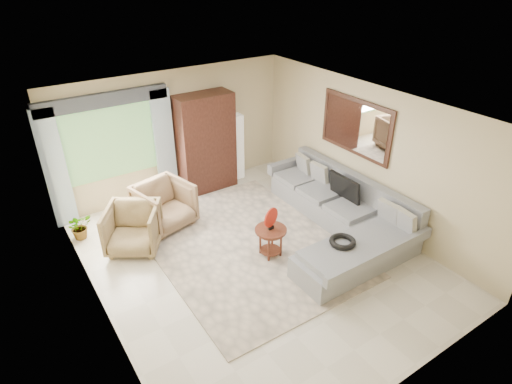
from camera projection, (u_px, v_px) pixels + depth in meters
ground at (255, 258)px, 7.30m from camera, size 6.00×6.00×0.00m
area_rug at (246, 245)px, 7.59m from camera, size 3.05×4.03×0.02m
sectional_sofa at (341, 217)px, 7.90m from camera, size 2.30×3.46×0.90m
tv_screen at (345, 188)px, 7.99m from camera, size 0.14×0.74×0.48m
garden_hose at (343, 241)px, 6.79m from camera, size 0.43×0.43×0.09m
coffee_table at (271, 242)px, 7.23m from camera, size 0.54×0.54×0.54m
red_disc at (271, 217)px, 6.99m from camera, size 0.33×0.13×0.34m
armchair_left at (133, 228)px, 7.36m from camera, size 1.22×1.22×0.81m
armchair_right at (165, 205)px, 8.00m from camera, size 1.12×1.14×0.86m
potted_plant at (80, 226)px, 7.72m from camera, size 0.50×0.46×0.48m
armoire at (206, 143)px, 9.03m from camera, size 1.20×0.55×2.10m
floor_lamp at (237, 147)px, 9.61m from camera, size 0.24×0.24×1.50m
window at (110, 143)px, 8.12m from camera, size 1.80×0.04×1.40m
curtain_left at (55, 170)px, 7.67m from camera, size 0.40×0.08×2.30m
curtain_right at (165, 145)px, 8.69m from camera, size 0.40×0.08×2.30m
valance at (103, 100)px, 7.66m from camera, size 2.40×0.12×0.26m
wall_mirror at (355, 127)px, 7.90m from camera, size 0.05×1.70×1.05m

